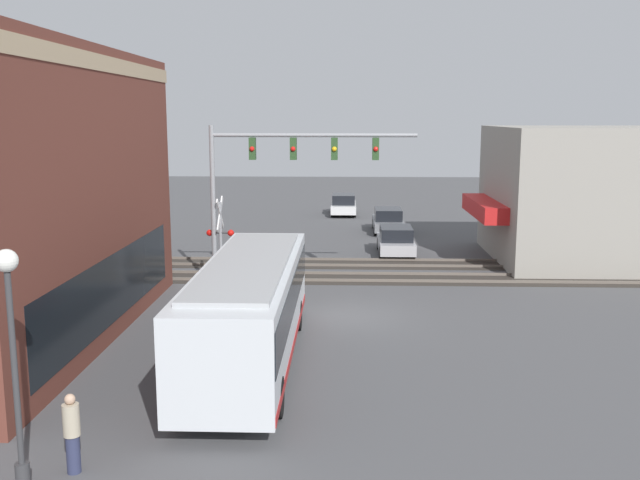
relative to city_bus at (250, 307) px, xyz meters
name	(u,v)px	position (x,y,z in m)	size (l,w,h in m)	color
ground_plane	(346,315)	(5.17, -2.80, -1.70)	(120.00, 120.00, 0.00)	#4C4C4F
shop_building	(594,194)	(15.92, -15.16, 1.62)	(9.27, 10.98, 6.65)	gray
city_bus	(250,307)	(0.00, 0.00, 0.00)	(11.12, 2.59, 3.08)	silver
traffic_signal_gantry	(280,165)	(9.28, -0.04, 3.47)	(0.42, 8.49, 6.80)	gray
crossing_signal	(220,233)	(9.61, 2.53, 0.59)	(1.41, 1.18, 3.81)	gray
streetlamp	(13,348)	(-7.23, 3.51, 1.14)	(0.44, 0.44, 4.75)	#38383A
rail_track_near	(346,278)	(11.17, -2.80, -1.68)	(2.60, 60.00, 0.15)	#332D28
rail_track_far	(346,263)	(14.37, -2.80, -1.68)	(2.60, 60.00, 0.15)	#332D28
parked_car_silver	(396,241)	(16.96, -5.40, -1.02)	(4.29, 1.82, 1.48)	#B7B7BC
parked_car_grey	(388,221)	(24.20, -5.40, -1.01)	(4.45, 1.82, 1.50)	slate
parked_car_white	(344,205)	(31.97, -2.60, -1.00)	(4.28, 1.82, 1.54)	silver
pedestrian_by_lamp	(72,433)	(-6.62, 2.73, -0.84)	(0.34, 0.34, 1.69)	#2D3351
pedestrian_at_crossing	(224,264)	(10.15, 2.52, -0.88)	(0.34, 0.34, 1.62)	#2D3351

